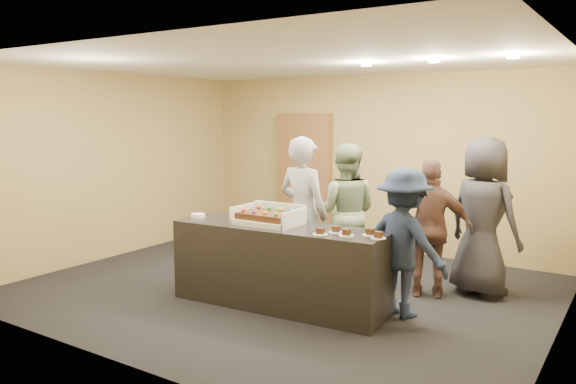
% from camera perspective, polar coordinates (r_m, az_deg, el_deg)
% --- Properties ---
extents(room, '(6.04, 6.00, 2.70)m').
position_cam_1_polar(room, '(6.66, -0.35, 1.43)').
color(room, black).
rests_on(room, ground).
extents(serving_counter, '(2.44, 0.86, 0.90)m').
position_cam_1_polar(serving_counter, '(6.21, -0.85, -7.51)').
color(serving_counter, black).
rests_on(serving_counter, floor).
extents(storage_cabinet, '(0.96, 0.15, 2.11)m').
position_cam_1_polar(storage_cabinet, '(9.35, 1.66, 1.49)').
color(storage_cabinet, brown).
rests_on(storage_cabinet, floor).
extents(cake_box, '(0.71, 0.49, 0.21)m').
position_cam_1_polar(cake_box, '(6.20, -1.91, -2.82)').
color(cake_box, white).
rests_on(cake_box, serving_counter).
extents(sheet_cake, '(0.60, 0.42, 0.12)m').
position_cam_1_polar(sheet_cake, '(6.17, -2.05, -2.40)').
color(sheet_cake, '#3C1D0D').
rests_on(sheet_cake, cake_box).
extents(plate_stack, '(0.17, 0.17, 0.04)m').
position_cam_1_polar(plate_stack, '(6.68, -9.14, -2.37)').
color(plate_stack, white).
rests_on(plate_stack, serving_counter).
extents(slice_a, '(0.15, 0.15, 0.07)m').
position_cam_1_polar(slice_a, '(5.66, 3.30, -4.11)').
color(slice_a, white).
rests_on(slice_a, serving_counter).
extents(slice_b, '(0.15, 0.15, 0.07)m').
position_cam_1_polar(slice_b, '(5.77, 4.90, -3.90)').
color(slice_b, white).
rests_on(slice_b, serving_counter).
extents(slice_c, '(0.15, 0.15, 0.07)m').
position_cam_1_polar(slice_c, '(5.63, 5.97, -4.21)').
color(slice_c, white).
rests_on(slice_c, serving_counter).
extents(slice_d, '(0.15, 0.15, 0.07)m').
position_cam_1_polar(slice_d, '(5.68, 8.32, -4.14)').
color(slice_d, white).
rests_on(slice_d, serving_counter).
extents(slice_e, '(0.15, 0.15, 0.07)m').
position_cam_1_polar(slice_e, '(5.55, 9.17, -4.44)').
color(slice_e, white).
rests_on(slice_e, serving_counter).
extents(person_server_grey, '(0.72, 0.52, 1.85)m').
position_cam_1_polar(person_server_grey, '(6.68, 1.55, -2.26)').
color(person_server_grey, gray).
rests_on(person_server_grey, floor).
extents(person_sage_man, '(1.02, 0.92, 1.74)m').
position_cam_1_polar(person_sage_man, '(7.15, 5.81, -2.05)').
color(person_sage_man, gray).
rests_on(person_sage_man, floor).
extents(person_navy_man, '(1.12, 0.81, 1.56)m').
position_cam_1_polar(person_navy_man, '(5.96, 11.68, -5.09)').
color(person_navy_man, '#1B2744').
rests_on(person_navy_man, floor).
extents(person_brown_extra, '(1.01, 0.68, 1.60)m').
position_cam_1_polar(person_brown_extra, '(6.65, 14.30, -3.63)').
color(person_brown_extra, brown).
rests_on(person_brown_extra, floor).
extents(person_dark_suit, '(1.05, 0.87, 1.85)m').
position_cam_1_polar(person_dark_suit, '(6.88, 19.20, -2.39)').
color(person_dark_suit, '#26252A').
rests_on(person_dark_suit, floor).
extents(ceiling_spotlights, '(1.72, 0.12, 0.03)m').
position_cam_1_polar(ceiling_spotlights, '(6.38, 14.64, 12.77)').
color(ceiling_spotlights, '#FFEAC6').
rests_on(ceiling_spotlights, ceiling).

